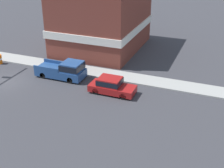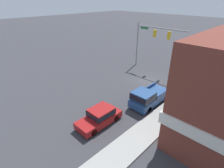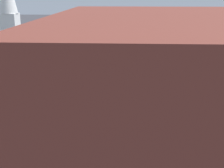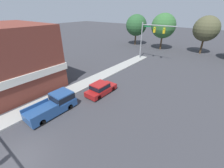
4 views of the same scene
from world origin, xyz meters
The scene contains 5 objects.
ground_plane centered at (0.00, 0.00, 0.00)m, with size 200.00×200.00×0.00m, color #38383D.
sidewalk_curb centered at (-5.70, 0.00, 0.07)m, with size 2.40×60.00×0.14m.
car_lead centered at (-1.89, 11.03, 0.81)m, with size 1.89×4.46×1.56m.
pickup_truck_parked centered at (-3.23, 5.20, 0.94)m, with size 2.13×5.27×1.92m.
corner_brick_building centered at (-13.55, 5.10, 4.12)m, with size 12.61×9.94×8.47m.
Camera 1 is at (23.01, 20.99, 14.17)m, focal length 50.00 mm.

